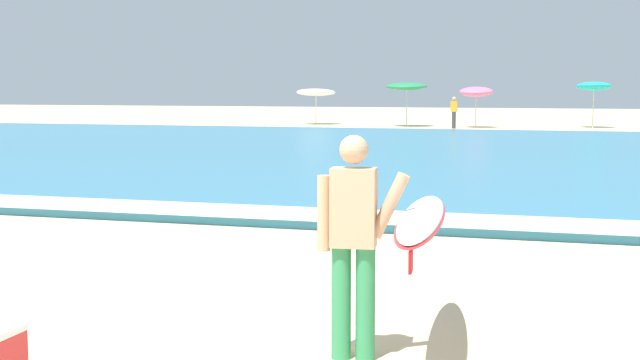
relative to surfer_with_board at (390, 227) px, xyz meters
name	(u,v)px	position (x,y,z in m)	size (l,w,h in m)	color
sea	(474,155)	(-1.55, 19.66, -0.97)	(120.00, 28.00, 0.14)	teal
surf_foam	(374,217)	(-1.55, 6.26, -0.90)	(120.00, 1.37, 0.01)	white
surfer_with_board	(390,227)	(0.00, 0.00, 0.00)	(1.12, 3.01, 1.73)	#338E56
beach_umbrella_0	(316,92)	(-12.48, 39.83, 0.73)	(2.17, 2.18, 2.01)	beige
beach_umbrella_1	(407,86)	(-7.20, 38.75, 1.05)	(2.18, 2.19, 2.35)	beige
beach_umbrella_2	(476,92)	(-3.56, 38.44, 0.78)	(1.71, 1.74, 2.13)	beige
beach_umbrella_3	(594,86)	(2.18, 39.95, 1.05)	(1.75, 1.78, 2.37)	beige
beachgoer_near_row_left	(454,112)	(-4.50, 37.18, -0.20)	(0.32, 0.20, 1.58)	#383842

